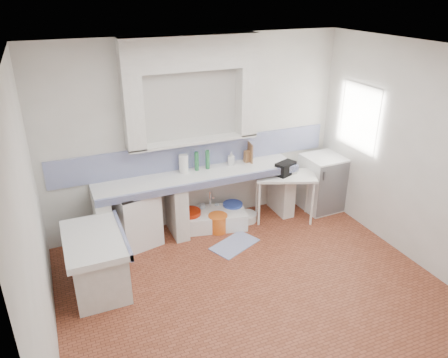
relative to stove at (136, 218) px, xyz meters
name	(u,v)px	position (x,y,z in m)	size (l,w,h in m)	color
floor	(257,294)	(1.05, -1.68, -0.40)	(4.50, 4.50, 0.00)	brown
ceiling	(266,54)	(1.05, -1.68, 2.40)	(4.50, 4.50, 0.00)	silver
wall_back	(197,134)	(1.05, 0.32, 1.00)	(4.50, 4.50, 0.00)	silver
wall_front	(398,308)	(1.05, -3.68, 1.00)	(4.50, 4.50, 0.00)	silver
wall_left	(33,233)	(-1.20, -1.68, 1.00)	(4.50, 4.50, 0.00)	silver
wall_right	(420,158)	(3.30, -1.68, 1.00)	(4.50, 4.50, 0.00)	silver
alcove_mass	(191,53)	(0.95, 0.19, 2.18)	(1.90, 0.25, 0.45)	silver
window_frame	(369,117)	(3.48, -0.48, 1.20)	(0.35, 0.86, 1.06)	#3A2412
lace_valance	(364,92)	(3.33, -0.48, 1.58)	(0.01, 0.84, 0.24)	white
counter_slab	(199,177)	(0.95, 0.02, 0.46)	(3.00, 0.60, 0.08)	white
counter_lip	(206,184)	(0.95, -0.26, 0.46)	(3.00, 0.04, 0.10)	navy
counter_pier_left	(103,223)	(-0.45, 0.02, 0.01)	(0.20, 0.55, 0.82)	silver
counter_pier_mid	(177,209)	(0.60, 0.02, 0.01)	(0.20, 0.55, 0.82)	silver
counter_pier_right	(281,188)	(2.35, 0.02, 0.01)	(0.20, 0.55, 0.82)	silver
peninsula_top	(94,240)	(-0.65, -0.78, 0.26)	(0.70, 1.10, 0.08)	white
peninsula_base	(98,265)	(-0.65, -0.78, -0.09)	(0.60, 1.00, 0.62)	silver
peninsula_lip	(122,234)	(-0.32, -0.78, 0.26)	(0.04, 1.10, 0.10)	navy
backsplash	(198,154)	(1.05, 0.30, 0.70)	(4.27, 0.03, 0.40)	navy
stove	(136,218)	(0.00, 0.00, 0.00)	(0.56, 0.54, 0.80)	white
sink	(215,219)	(1.19, -0.01, -0.29)	(0.94, 0.50, 0.22)	white
side_table	(284,197)	(2.27, -0.21, -0.02)	(0.91, 0.50, 0.04)	white
fridge	(322,183)	(3.02, -0.14, 0.06)	(0.59, 0.59, 0.91)	white
bucket_red	(190,220)	(0.81, 0.05, -0.24)	(0.34, 0.34, 0.32)	#AB1E05
bucket_orange	(218,223)	(1.18, -0.16, -0.26)	(0.29, 0.29, 0.27)	orange
bucket_blue	(233,211)	(1.52, 0.06, -0.25)	(0.31, 0.31, 0.29)	#2D49B5
basin_white	(247,217)	(1.71, -0.05, -0.34)	(0.32, 0.32, 0.12)	white
water_bottle_a	(203,213)	(1.06, 0.17, -0.24)	(0.08, 0.08, 0.32)	silver
water_bottle_b	(217,212)	(1.29, 0.17, -0.26)	(0.07, 0.07, 0.27)	silver
black_bag	(285,168)	(2.28, -0.20, 0.46)	(0.31, 0.18, 0.20)	black
green_bottle_a	(197,161)	(0.98, 0.17, 0.64)	(0.06, 0.06, 0.28)	#276E3D
green_bottle_b	(208,160)	(1.15, 0.17, 0.64)	(0.06, 0.06, 0.28)	#276E3D
knife_block	(247,156)	(1.80, 0.17, 0.59)	(0.09, 0.07, 0.18)	#92613A
cutting_board	(250,153)	(1.85, 0.17, 0.65)	(0.02, 0.22, 0.30)	#92613A
paper_towel	(184,164)	(0.78, 0.17, 0.64)	(0.13, 0.13, 0.27)	white
soap_bottle	(231,158)	(1.53, 0.17, 0.61)	(0.09, 0.10, 0.21)	white
rug	(235,244)	(1.25, -0.61, -0.39)	(0.68, 0.39, 0.01)	#404691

